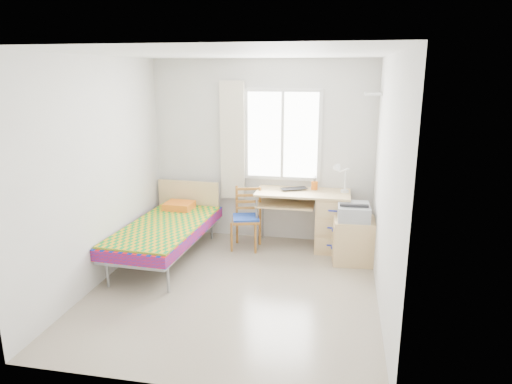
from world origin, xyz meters
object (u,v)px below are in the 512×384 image
chair (247,214)px  bed (167,228)px  cabinet (353,240)px  desk (327,219)px  printer (354,211)px

chair → bed: bearing=-163.5°
cabinet → desk: bearing=127.6°
cabinet → printer: size_ratio=1.22×
bed → cabinet: bearing=11.3°
bed → desk: (2.07, 0.74, 0.02)m
desk → cabinet: bearing=-48.2°
cabinet → printer: (-0.02, 0.01, 0.39)m
bed → chair: bearing=34.8°
bed → cabinet: (2.42, 0.34, -0.12)m
desk → chair: 1.12m
bed → desk: bearing=23.0°
bed → desk: size_ratio=1.56×
bed → desk: 2.20m
chair → cabinet: bearing=-24.5°
bed → printer: bed is taller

